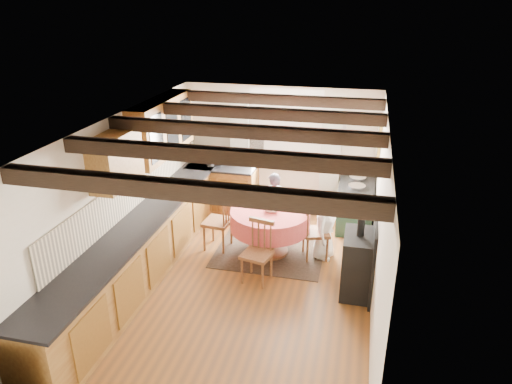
% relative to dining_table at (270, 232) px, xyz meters
% --- Properties ---
extents(floor, '(3.60, 5.50, 0.00)m').
position_rel_dining_table_xyz_m(floor, '(-0.18, -1.01, -0.38)').
color(floor, brown).
rests_on(floor, ground).
extents(ceiling, '(3.60, 5.50, 0.00)m').
position_rel_dining_table_xyz_m(ceiling, '(-0.18, -1.01, 2.02)').
color(ceiling, white).
rests_on(ceiling, ground).
extents(wall_back, '(3.60, 0.00, 2.40)m').
position_rel_dining_table_xyz_m(wall_back, '(-0.18, 1.74, 0.82)').
color(wall_back, silver).
rests_on(wall_back, ground).
extents(wall_front, '(3.60, 0.00, 2.40)m').
position_rel_dining_table_xyz_m(wall_front, '(-0.18, -3.76, 0.82)').
color(wall_front, silver).
rests_on(wall_front, ground).
extents(wall_left, '(0.00, 5.50, 2.40)m').
position_rel_dining_table_xyz_m(wall_left, '(-1.98, -1.01, 0.82)').
color(wall_left, silver).
rests_on(wall_left, ground).
extents(wall_right, '(0.00, 5.50, 2.40)m').
position_rel_dining_table_xyz_m(wall_right, '(1.62, -1.01, 0.82)').
color(wall_right, silver).
rests_on(wall_right, ground).
extents(beam_a, '(3.60, 0.16, 0.16)m').
position_rel_dining_table_xyz_m(beam_a, '(-0.18, -3.01, 1.93)').
color(beam_a, black).
rests_on(beam_a, ceiling).
extents(beam_b, '(3.60, 0.16, 0.16)m').
position_rel_dining_table_xyz_m(beam_b, '(-0.18, -2.01, 1.93)').
color(beam_b, black).
rests_on(beam_b, ceiling).
extents(beam_c, '(3.60, 0.16, 0.16)m').
position_rel_dining_table_xyz_m(beam_c, '(-0.18, -1.01, 1.93)').
color(beam_c, black).
rests_on(beam_c, ceiling).
extents(beam_d, '(3.60, 0.16, 0.16)m').
position_rel_dining_table_xyz_m(beam_d, '(-0.18, -0.01, 1.93)').
color(beam_d, black).
rests_on(beam_d, ceiling).
extents(beam_e, '(3.60, 0.16, 0.16)m').
position_rel_dining_table_xyz_m(beam_e, '(-0.18, 0.99, 1.93)').
color(beam_e, black).
rests_on(beam_e, ceiling).
extents(splash_left, '(0.02, 4.50, 0.55)m').
position_rel_dining_table_xyz_m(splash_left, '(-1.96, -0.71, 0.82)').
color(splash_left, beige).
rests_on(splash_left, wall_left).
extents(splash_back, '(1.40, 0.02, 0.55)m').
position_rel_dining_table_xyz_m(splash_back, '(-1.18, 1.72, 0.82)').
color(splash_back, beige).
rests_on(splash_back, wall_back).
extents(base_cabinet_left, '(0.60, 5.30, 0.88)m').
position_rel_dining_table_xyz_m(base_cabinet_left, '(-1.68, -1.01, 0.06)').
color(base_cabinet_left, olive).
rests_on(base_cabinet_left, floor).
extents(base_cabinet_back, '(1.30, 0.60, 0.88)m').
position_rel_dining_table_xyz_m(base_cabinet_back, '(-1.23, 1.44, 0.06)').
color(base_cabinet_back, olive).
rests_on(base_cabinet_back, floor).
extents(worktop_left, '(0.64, 5.30, 0.04)m').
position_rel_dining_table_xyz_m(worktop_left, '(-1.66, -1.01, 0.52)').
color(worktop_left, black).
rests_on(worktop_left, base_cabinet_left).
extents(worktop_back, '(1.30, 0.64, 0.04)m').
position_rel_dining_table_xyz_m(worktop_back, '(-1.23, 1.42, 0.52)').
color(worktop_back, black).
rests_on(worktop_back, base_cabinet_back).
extents(wall_cabinet_glass, '(0.34, 1.80, 0.90)m').
position_rel_dining_table_xyz_m(wall_cabinet_glass, '(-1.81, 0.19, 1.57)').
color(wall_cabinet_glass, olive).
rests_on(wall_cabinet_glass, wall_left).
extents(wall_cabinet_solid, '(0.34, 0.90, 0.70)m').
position_rel_dining_table_xyz_m(wall_cabinet_solid, '(-1.81, -1.31, 1.52)').
color(wall_cabinet_solid, olive).
rests_on(wall_cabinet_solid, wall_left).
extents(window_frame, '(1.34, 0.03, 1.54)m').
position_rel_dining_table_xyz_m(window_frame, '(-0.08, 1.73, 1.22)').
color(window_frame, white).
rests_on(window_frame, wall_back).
extents(window_pane, '(1.20, 0.01, 1.40)m').
position_rel_dining_table_xyz_m(window_pane, '(-0.08, 1.73, 1.22)').
color(window_pane, white).
rests_on(window_pane, wall_back).
extents(curtain_left, '(0.35, 0.10, 2.10)m').
position_rel_dining_table_xyz_m(curtain_left, '(-0.93, 1.64, 0.72)').
color(curtain_left, silver).
rests_on(curtain_left, wall_back).
extents(curtain_right, '(0.35, 0.10, 2.10)m').
position_rel_dining_table_xyz_m(curtain_right, '(0.77, 1.64, 0.72)').
color(curtain_right, silver).
rests_on(curtain_right, wall_back).
extents(curtain_rod, '(2.00, 0.03, 0.03)m').
position_rel_dining_table_xyz_m(curtain_rod, '(-0.08, 1.64, 1.82)').
color(curtain_rod, black).
rests_on(curtain_rod, wall_back).
extents(wall_picture, '(0.04, 0.50, 0.60)m').
position_rel_dining_table_xyz_m(wall_picture, '(1.59, 1.29, 1.32)').
color(wall_picture, gold).
rests_on(wall_picture, wall_right).
extents(wall_plate, '(0.30, 0.02, 0.30)m').
position_rel_dining_table_xyz_m(wall_plate, '(0.87, 1.71, 1.32)').
color(wall_plate, silver).
rests_on(wall_plate, wall_back).
extents(rug, '(1.74, 1.35, 0.01)m').
position_rel_dining_table_xyz_m(rug, '(0.00, 0.00, -0.37)').
color(rug, black).
rests_on(rug, floor).
extents(dining_table, '(1.26, 1.26, 0.76)m').
position_rel_dining_table_xyz_m(dining_table, '(0.00, 0.00, 0.00)').
color(dining_table, '#F66154').
rests_on(dining_table, floor).
extents(chair_near, '(0.48, 0.50, 0.94)m').
position_rel_dining_table_xyz_m(chair_near, '(-0.02, -0.83, 0.09)').
color(chair_near, '#8E5E33').
rests_on(chair_near, floor).
extents(chair_left, '(0.50, 0.48, 1.02)m').
position_rel_dining_table_xyz_m(chair_left, '(-0.87, -0.00, 0.13)').
color(chair_left, '#8E5E33').
rests_on(chair_left, floor).
extents(chair_right, '(0.54, 0.52, 0.96)m').
position_rel_dining_table_xyz_m(chair_right, '(0.73, 0.05, 0.10)').
color(chair_right, '#8E5E33').
rests_on(chair_right, floor).
extents(aga_range, '(0.61, 0.95, 0.87)m').
position_rel_dining_table_xyz_m(aga_range, '(1.29, 1.27, 0.06)').
color(aga_range, '#173225').
rests_on(aga_range, floor).
extents(cast_iron_stove, '(0.42, 0.69, 1.39)m').
position_rel_dining_table_xyz_m(cast_iron_stove, '(1.40, -0.77, 0.31)').
color(cast_iron_stove, black).
rests_on(cast_iron_stove, floor).
extents(child_far, '(0.45, 0.32, 1.15)m').
position_rel_dining_table_xyz_m(child_far, '(-0.07, 0.65, 0.20)').
color(child_far, '#3D3C4B').
rests_on(child_far, floor).
extents(child_right, '(0.42, 0.57, 1.08)m').
position_rel_dining_table_xyz_m(child_right, '(0.86, 0.09, 0.16)').
color(child_right, white).
rests_on(child_right, floor).
extents(bowl_a, '(0.19, 0.19, 0.05)m').
position_rel_dining_table_xyz_m(bowl_a, '(0.05, -0.01, 0.40)').
color(bowl_a, silver).
rests_on(bowl_a, dining_table).
extents(bowl_b, '(0.23, 0.23, 0.06)m').
position_rel_dining_table_xyz_m(bowl_b, '(-0.00, -0.02, 0.41)').
color(bowl_b, silver).
rests_on(bowl_b, dining_table).
extents(cup, '(0.12, 0.12, 0.09)m').
position_rel_dining_table_xyz_m(cup, '(-0.08, 0.25, 0.43)').
color(cup, silver).
rests_on(cup, dining_table).
extents(canister_tall, '(0.15, 0.15, 0.25)m').
position_rel_dining_table_xyz_m(canister_tall, '(-1.43, 1.37, 0.66)').
color(canister_tall, '#262628').
rests_on(canister_tall, worktop_back).
extents(canister_wide, '(0.17, 0.17, 0.18)m').
position_rel_dining_table_xyz_m(canister_wide, '(-1.29, 1.49, 0.63)').
color(canister_wide, '#262628').
rests_on(canister_wide, worktop_back).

